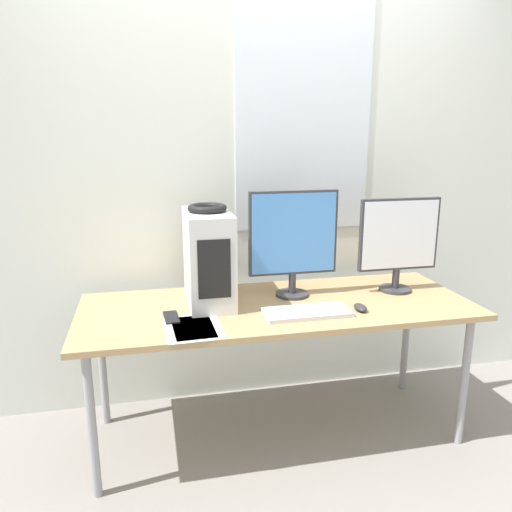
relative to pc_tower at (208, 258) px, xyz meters
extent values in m
plane|color=gray|center=(0.33, -0.47, -0.95)|extent=(14.00, 14.00, 0.00)
cube|color=silver|center=(0.33, 0.40, 0.40)|extent=(8.00, 0.06, 2.70)
cube|color=white|center=(0.59, 0.36, 0.70)|extent=(0.77, 0.01, 1.29)
cube|color=tan|center=(0.33, -0.10, -0.24)|extent=(1.93, 0.74, 0.03)
cylinder|color=#99999E|center=(-0.56, -0.39, -0.60)|extent=(0.04, 0.04, 0.69)
cylinder|color=#99999E|center=(1.21, -0.39, -0.60)|extent=(0.04, 0.04, 0.69)
cylinder|color=#99999E|center=(-0.56, 0.19, -0.60)|extent=(0.04, 0.04, 0.69)
cylinder|color=#99999E|center=(1.21, 0.19, -0.60)|extent=(0.04, 0.04, 0.69)
cube|color=silver|center=(0.00, 0.00, 0.00)|extent=(0.21, 0.42, 0.46)
cube|color=black|center=(0.00, -0.21, 0.00)|extent=(0.15, 0.00, 0.27)
torus|color=black|center=(0.00, 0.00, 0.25)|extent=(0.19, 0.19, 0.03)
cylinder|color=#333338|center=(0.43, 0.00, -0.22)|extent=(0.17, 0.17, 0.02)
cylinder|color=#333338|center=(0.43, 0.00, -0.15)|extent=(0.04, 0.04, 0.12)
cube|color=#333338|center=(0.43, 0.00, 0.10)|extent=(0.46, 0.03, 0.43)
cube|color=#4C8CD8|center=(0.43, -0.01, 0.10)|extent=(0.43, 0.00, 0.40)
cylinder|color=#333338|center=(1.00, -0.03, -0.22)|extent=(0.17, 0.17, 0.02)
cylinder|color=#333338|center=(1.00, -0.03, -0.15)|extent=(0.04, 0.04, 0.12)
cube|color=#333338|center=(1.00, -0.03, 0.08)|extent=(0.44, 0.03, 0.38)
cube|color=white|center=(1.00, -0.05, 0.08)|extent=(0.41, 0.00, 0.35)
cube|color=silver|center=(0.42, -0.27, -0.22)|extent=(0.41, 0.18, 0.02)
cube|color=white|center=(0.42, -0.27, -0.21)|extent=(0.37, 0.15, 0.00)
ellipsoid|color=#2D2D2D|center=(0.69, -0.28, -0.21)|extent=(0.05, 0.10, 0.03)
cube|color=black|center=(-0.20, -0.19, -0.22)|extent=(0.07, 0.16, 0.01)
cube|color=white|center=(-0.13, -0.33, -0.23)|extent=(0.22, 0.30, 0.00)
cube|color=white|center=(-0.10, -0.31, -0.23)|extent=(0.22, 0.31, 0.00)
camera|label=1|loc=(-0.28, -2.36, 0.61)|focal=35.00mm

